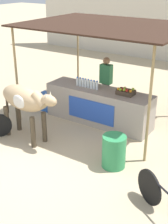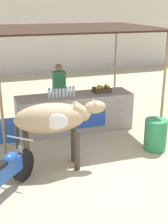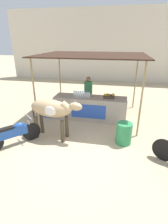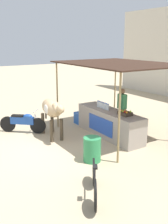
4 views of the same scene
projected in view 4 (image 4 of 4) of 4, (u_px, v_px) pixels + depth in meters
name	position (u px, v px, depth m)	size (l,w,h in m)	color
ground_plane	(55.00, 148.00, 8.50)	(60.00, 60.00, 0.00)	tan
stall_counter	(109.00, 123.00, 9.51)	(3.00, 0.82, 0.96)	#9E9389
stall_awning	(118.00, 66.00, 9.13)	(4.20, 3.20, 2.63)	#382319
water_bottle_row	(103.00, 106.00, 9.61)	(0.70, 0.07, 0.25)	silver
fruit_crate	(125.00, 113.00, 8.76)	(0.44, 0.32, 0.18)	#3F3326
vendor_behind_counter	(122.00, 109.00, 9.97)	(0.34, 0.22, 1.65)	#383842
cooler_box	(82.00, 118.00, 10.95)	(0.60, 0.44, 0.48)	blue
water_barrel	(92.00, 149.00, 7.51)	(0.51, 0.51, 0.72)	#2D8C51
cow	(52.00, 110.00, 9.21)	(1.84, 0.67, 1.44)	tan
motorcycle_parked	(23.00, 122.00, 9.86)	(1.25, 1.41, 0.90)	black
bicycle_leaning	(94.00, 182.00, 5.78)	(1.42, 0.92, 0.85)	black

